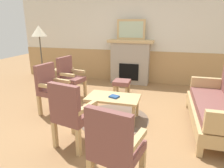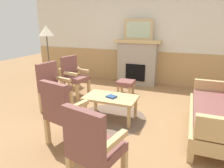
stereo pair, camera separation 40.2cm
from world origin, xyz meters
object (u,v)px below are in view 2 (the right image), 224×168
at_px(fireplace, 137,62).
at_px(coffee_table, 111,99).
at_px(armchair_by_window_left, 74,75).
at_px(book_on_table, 111,97).
at_px(couch, 217,112).
at_px(armchair_near_fireplace, 52,85).
at_px(armchair_front_center, 93,145).
at_px(framed_picture, 138,30).
at_px(floor_lamp_by_chairs, 46,35).
at_px(armchair_front_left, 63,110).
at_px(side_table, 70,72).
at_px(footstool, 126,84).

height_order(fireplace, coffee_table, fireplace).
bearing_deg(armchair_by_window_left, fireplace, 53.93).
bearing_deg(book_on_table, couch, 3.50).
height_order(armchair_near_fireplace, armchair_front_center, same).
bearing_deg(framed_picture, armchair_by_window_left, -126.07).
bearing_deg(couch, floor_lamp_by_chairs, 167.41).
relative_size(armchair_front_left, armchair_front_center, 1.00).
height_order(fireplace, book_on_table, fireplace).
bearing_deg(coffee_table, couch, 2.32).
xyz_separation_m(armchair_front_left, side_table, (-1.46, 2.42, -0.10)).
xyz_separation_m(coffee_table, footstool, (-0.15, 1.38, -0.10)).
height_order(couch, coffee_table, couch).
distance_m(footstool, floor_lamp_by_chairs, 2.30).
height_order(couch, armchair_front_left, same).
bearing_deg(armchair_front_center, couch, 52.15).
bearing_deg(framed_picture, floor_lamp_by_chairs, -142.80).
relative_size(coffee_table, armchair_front_left, 0.98).
distance_m(armchair_near_fireplace, floor_lamp_by_chairs, 1.58).
distance_m(armchair_by_window_left, armchair_front_center, 3.00).
height_order(fireplace, side_table, fireplace).
height_order(fireplace, footstool, fireplace).
xyz_separation_m(coffee_table, armchair_by_window_left, (-1.29, 0.82, 0.15)).
height_order(framed_picture, armchair_near_fireplace, framed_picture).
bearing_deg(floor_lamp_by_chairs, couch, -12.59).
relative_size(footstool, armchair_by_window_left, 0.41).
bearing_deg(framed_picture, side_table, -149.03).
relative_size(book_on_table, armchair_near_fireplace, 0.17).
xyz_separation_m(couch, coffee_table, (-1.77, -0.07, -0.01)).
height_order(armchair_front_left, armchair_front_center, same).
height_order(coffee_table, floor_lamp_by_chairs, floor_lamp_by_chairs).
height_order(armchair_near_fireplace, side_table, armchair_near_fireplace).
xyz_separation_m(footstool, floor_lamp_by_chairs, (-1.93, -0.45, 1.17)).
distance_m(framed_picture, armchair_front_left, 3.57).
distance_m(framed_picture, armchair_by_window_left, 2.21).
relative_size(footstool, armchair_near_fireplace, 0.41).
xyz_separation_m(armchair_near_fireplace, armchair_front_center, (1.70, -1.57, 0.00)).
bearing_deg(armchair_near_fireplace, armchair_by_window_left, 92.97).
bearing_deg(framed_picture, book_on_table, -86.18).
bearing_deg(side_table, armchair_near_fireplace, -69.37).
bearing_deg(footstool, fireplace, 89.31).
xyz_separation_m(coffee_table, armchair_near_fireplace, (-1.25, -0.05, 0.15)).
xyz_separation_m(footstool, armchair_front_center, (0.60, -2.99, 0.25)).
bearing_deg(framed_picture, armchair_near_fireplace, -114.35).
distance_m(armchair_near_fireplace, side_table, 1.56).
bearing_deg(armchair_by_window_left, armchair_front_center, -54.44).
bearing_deg(armchair_by_window_left, book_on_table, -32.92).
bearing_deg(side_table, book_on_table, -38.39).
height_order(framed_picture, couch, framed_picture).
height_order(fireplace, armchair_near_fireplace, fireplace).
height_order(book_on_table, armchair_front_center, armchair_front_center).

